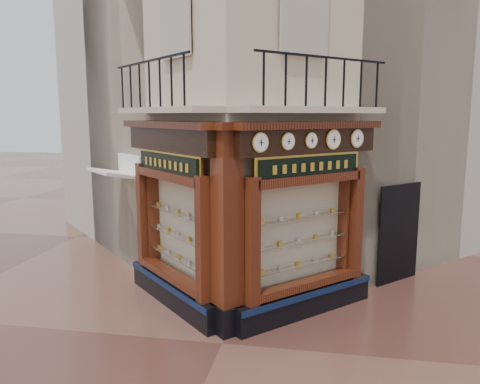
% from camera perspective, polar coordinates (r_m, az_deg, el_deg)
% --- Properties ---
extents(ground, '(80.00, 80.00, 0.00)m').
position_cam_1_polar(ground, '(8.93, -2.20, -17.98)').
color(ground, '#532F27').
rests_on(ground, ground).
extents(main_building, '(11.31, 11.31, 12.00)m').
position_cam_1_polar(main_building, '(14.14, 3.22, 17.05)').
color(main_building, '#C1B696').
rests_on(main_building, ground).
extents(neighbour_left, '(11.31, 11.31, 11.00)m').
position_cam_1_polar(neighbour_left, '(16.97, -4.33, 14.05)').
color(neighbour_left, '#B5AD9E').
rests_on(neighbour_left, ground).
extents(neighbour_right, '(11.31, 11.31, 11.00)m').
position_cam_1_polar(neighbour_right, '(16.46, 13.14, 13.98)').
color(neighbour_right, '#B5AD9E').
rests_on(neighbour_right, ground).
extents(shopfront_left, '(2.86, 2.86, 3.98)m').
position_cam_1_polar(shopfront_left, '(10.05, -8.21, -2.94)').
color(shopfront_left, black).
rests_on(shopfront_left, ground).
extents(shopfront_right, '(2.86, 2.86, 3.98)m').
position_cam_1_polar(shopfront_right, '(9.56, 8.04, -3.57)').
color(shopfront_right, black).
rests_on(shopfront_right, ground).
extents(corner_pilaster, '(0.85, 0.85, 3.98)m').
position_cam_1_polar(corner_pilaster, '(8.70, -1.57, -4.99)').
color(corner_pilaster, black).
rests_on(corner_pilaster, ground).
extents(balcony, '(5.94, 2.97, 1.03)m').
position_cam_1_polar(balcony, '(9.39, -0.40, 10.06)').
color(balcony, '#C1B696').
rests_on(balcony, ground).
extents(clock_a, '(0.29, 0.29, 0.36)m').
position_cam_1_polar(clock_a, '(8.34, 2.47, 6.04)').
color(clock_a, gold).
rests_on(clock_a, ground).
extents(clock_b, '(0.27, 0.27, 0.33)m').
position_cam_1_polar(clock_b, '(8.74, 5.85, 6.16)').
color(clock_b, gold).
rests_on(clock_b, ground).
extents(clock_c, '(0.26, 0.26, 0.31)m').
position_cam_1_polar(clock_c, '(9.13, 8.65, 6.23)').
color(clock_c, gold).
rests_on(clock_c, ground).
extents(clock_d, '(0.32, 0.32, 0.40)m').
position_cam_1_polar(clock_d, '(9.56, 11.28, 6.29)').
color(clock_d, gold).
rests_on(clock_d, ground).
extents(clock_e, '(0.31, 0.31, 0.38)m').
position_cam_1_polar(clock_e, '(10.07, 14.05, 6.34)').
color(clock_e, gold).
rests_on(clock_e, ground).
extents(awning, '(1.70, 1.70, 0.24)m').
position_cam_1_polar(awning, '(12.94, -14.65, -9.45)').
color(awning, white).
rests_on(awning, ground).
extents(signboard_left, '(1.99, 1.99, 0.53)m').
position_cam_1_polar(signboard_left, '(9.84, -8.77, 3.41)').
color(signboard_left, gold).
rests_on(signboard_left, ground).
extents(signboard_right, '(1.98, 1.98, 0.53)m').
position_cam_1_polar(signboard_right, '(9.32, 8.52, 3.09)').
color(signboard_right, gold).
rests_on(signboard_right, ground).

